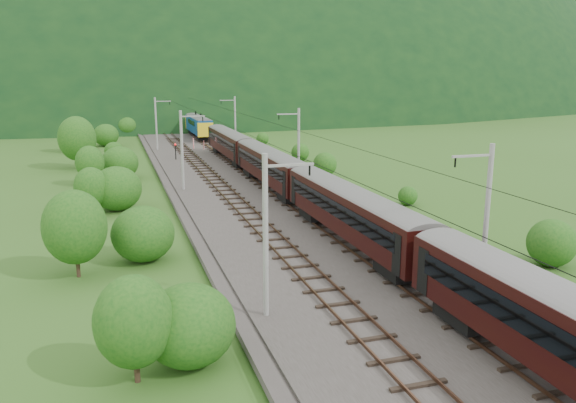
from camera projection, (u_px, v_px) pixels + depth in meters
name	position (u px, v px, depth m)	size (l,w,h in m)	color
ground	(380.00, 305.00, 29.48)	(600.00, 600.00, 0.00)	#32571B
railbed	(315.00, 247.00, 38.74)	(14.00, 220.00, 0.30)	#38332D
track_left	(281.00, 248.00, 37.99)	(2.40, 220.00, 0.27)	brown
track_right	(347.00, 241.00, 39.39)	(2.40, 220.00, 0.27)	brown
catenary_left	(183.00, 148.00, 56.43)	(2.54, 192.28, 8.00)	gray
catenary_right	(298.00, 144.00, 60.01)	(2.54, 192.28, 8.00)	gray
overhead_wires	(316.00, 147.00, 37.19)	(4.83, 198.00, 0.03)	black
mountain_main	(137.00, 98.00, 271.19)	(504.00, 360.00, 244.00)	black
train	(304.00, 178.00, 47.38)	(2.67, 127.38, 4.63)	black
hazard_post_near	(194.00, 143.00, 87.71)	(0.18, 0.18, 1.71)	red
hazard_post_far	(204.00, 145.00, 86.62)	(0.15, 0.15, 1.44)	red
signal	(176.00, 150.00, 76.90)	(0.24, 0.24, 2.19)	black
vegetation_left	(100.00, 189.00, 46.67)	(12.75, 145.16, 6.69)	#194D14
vegetation_right	(510.00, 234.00, 38.02)	(6.15, 109.64, 2.90)	#194D14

